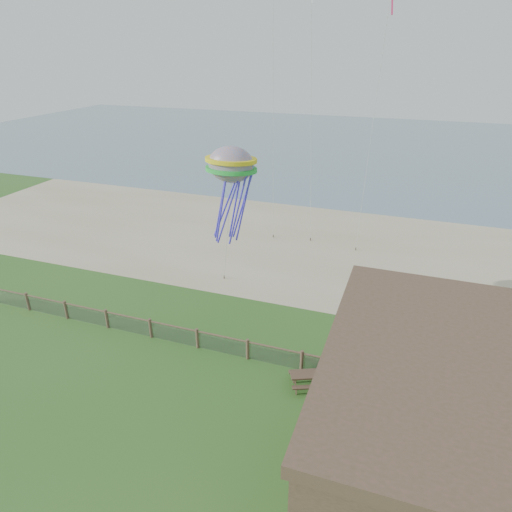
{
  "coord_description": "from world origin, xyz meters",
  "views": [
    {
      "loc": [
        7.15,
        -12.83,
        15.54
      ],
      "look_at": [
        -0.23,
        8.0,
        5.25
      ],
      "focal_mm": 32.0,
      "sensor_mm": 36.0,
      "label": 1
    }
  ],
  "objects": [
    {
      "name": "sand_beach",
      "position": [
        0.0,
        22.0,
        0.0
      ],
      "size": [
        72.0,
        20.0,
        0.02
      ],
      "primitive_type": "cube",
      "color": "tan",
      "rests_on": "ground"
    },
    {
      "name": "octopus_kite",
      "position": [
        -2.88,
        11.18,
        7.6
      ],
      "size": [
        3.16,
        2.26,
        6.44
      ],
      "primitive_type": null,
      "rotation": [
        0.0,
        0.0,
        -0.02
      ],
      "color": "orange"
    },
    {
      "name": "chainlink_fence",
      "position": [
        0.0,
        6.0,
        0.55
      ],
      "size": [
        36.2,
        0.2,
        1.25
      ],
      "primitive_type": null,
      "color": "brown",
      "rests_on": "ground"
    },
    {
      "name": "ocean",
      "position": [
        0.0,
        66.0,
        0.0
      ],
      "size": [
        160.0,
        68.0,
        0.02
      ],
      "primitive_type": "cube",
      "color": "slate",
      "rests_on": "ground"
    },
    {
      "name": "ground",
      "position": [
        0.0,
        0.0,
        0.0
      ],
      "size": [
        160.0,
        160.0,
        0.0
      ],
      "primitive_type": "plane",
      "color": "#2E5E20",
      "rests_on": "ground"
    },
    {
      "name": "picnic_table",
      "position": [
        3.66,
        5.0,
        0.4
      ],
      "size": [
        2.33,
        2.09,
        0.81
      ],
      "primitive_type": null,
      "rotation": [
        0.0,
        0.0,
        0.41
      ],
      "color": "brown",
      "rests_on": "ground"
    }
  ]
}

